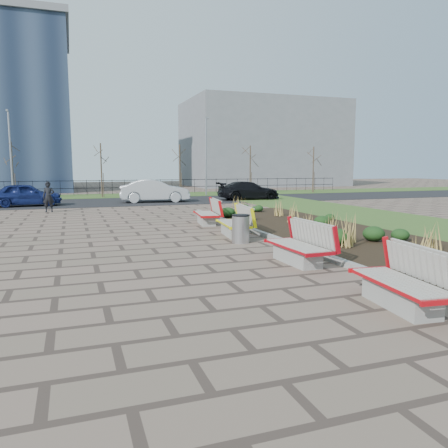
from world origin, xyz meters
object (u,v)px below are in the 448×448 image
object	(u,v)px
litter_bin	(241,229)
bench_d	(206,212)
bench_c	(233,221)
car_silver	(155,191)
lamp_east	(206,157)
car_blue	(26,195)
car_black	(249,191)
pedestrian	(49,197)
lamp_west	(11,156)
bench_b	(297,243)
bench_a	(401,279)

from	to	relation	value
litter_bin	bench_d	bearing A→B (deg)	86.89
bench_c	car_silver	size ratio (longest dim) A/B	0.47
lamp_east	car_blue	bearing A→B (deg)	-156.78
car_blue	car_black	distance (m)	14.23
pedestrian	lamp_west	xyz separation A→B (m)	(-2.72, 9.31, 2.25)
pedestrian	car_black	size ratio (longest dim) A/B	0.36
bench_b	bench_a	bearing A→B (deg)	-91.56
litter_bin	lamp_east	bearing A→B (deg)	75.96
car_black	lamp_west	xyz separation A→B (m)	(-15.54, 5.14, 2.39)
bench_a	litter_bin	distance (m)	6.72
bench_d	car_black	xyz separation A→B (m)	(6.54, 11.34, 0.15)
car_black	lamp_east	bearing A→B (deg)	17.83
bench_b	pedestrian	bearing A→B (deg)	111.44
bench_b	pedestrian	world-z (taller)	pedestrian
car_blue	bench_a	bearing A→B (deg)	-165.37
bench_a	car_black	bearing A→B (deg)	80.12
bench_a	car_blue	world-z (taller)	car_blue
bench_d	lamp_east	xyz separation A→B (m)	(5.00, 16.49, 2.54)
bench_c	bench_d	xyz separation A→B (m)	(0.00, 3.17, 0.00)
bench_a	car_blue	distance (m)	23.53
bench_c	bench_d	world-z (taller)	same
bench_c	car_blue	size ratio (longest dim) A/B	0.53
bench_a	pedestrian	xyz separation A→B (m)	(-6.28, 18.37, 0.29)
bench_b	bench_c	world-z (taller)	same
pedestrian	lamp_west	size ratio (longest dim) A/B	0.26
bench_a	lamp_east	xyz separation A→B (m)	(5.00, 27.68, 2.54)
bench_a	lamp_west	bearing A→B (deg)	114.30
bench_c	lamp_west	bearing A→B (deg)	121.00
car_black	bench_c	bearing A→B (deg)	156.95
bench_c	car_blue	xyz separation A→B (m)	(-7.69, 14.21, 0.19)
bench_a	bench_c	xyz separation A→B (m)	(0.00, 8.03, 0.00)
pedestrian	bench_d	bearing A→B (deg)	-42.44
pedestrian	bench_b	bearing A→B (deg)	-60.66
pedestrian	car_blue	size ratio (longest dim) A/B	0.40
car_blue	car_black	world-z (taller)	car_blue
car_blue	car_silver	xyz separation A→B (m)	(7.66, 0.45, 0.06)
car_blue	bench_d	bearing A→B (deg)	-149.58
bench_b	pedestrian	size ratio (longest dim) A/B	1.33
litter_bin	pedestrian	world-z (taller)	pedestrian
lamp_west	lamp_east	distance (m)	14.00
bench_c	car_blue	world-z (taller)	car_blue
bench_b	car_black	world-z (taller)	car_black
bench_a	bench_c	world-z (taller)	same
car_blue	pedestrian	bearing A→B (deg)	-164.39
car_silver	car_black	bearing A→B (deg)	-86.07
bench_b	car_black	bearing A→B (deg)	69.43
bench_d	car_silver	world-z (taller)	car_silver
lamp_west	lamp_east	size ratio (longest dim) A/B	1.00
bench_d	litter_bin	world-z (taller)	bench_d
bench_b	bench_d	bearing A→B (deg)	88.44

